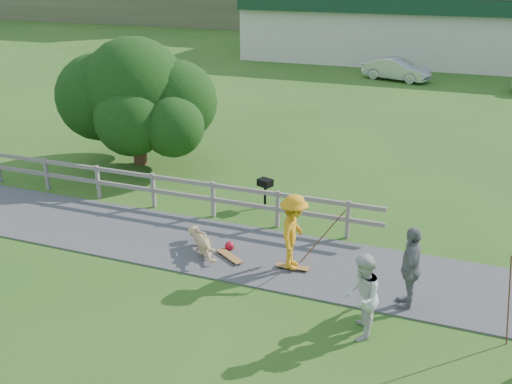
# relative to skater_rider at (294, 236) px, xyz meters

# --- Properties ---
(ground) EXTENTS (260.00, 260.00, 0.00)m
(ground) POSITION_rel_skater_rider_xyz_m (-1.13, -1.11, -0.94)
(ground) COLOR #265718
(ground) RESTS_ON ground
(path) EXTENTS (34.00, 3.00, 0.04)m
(path) POSITION_rel_skater_rider_xyz_m (-1.13, 0.39, -0.92)
(path) COLOR #3A3A3D
(path) RESTS_ON ground
(fence) EXTENTS (15.05, 0.10, 1.10)m
(fence) POSITION_rel_skater_rider_xyz_m (-5.75, 2.19, -0.22)
(fence) COLOR #68625B
(fence) RESTS_ON ground
(strip_mall) EXTENTS (32.50, 10.75, 5.10)m
(strip_mall) POSITION_rel_skater_rider_xyz_m (2.87, 33.83, 1.64)
(strip_mall) COLOR beige
(strip_mall) RESTS_ON ground
(skater_rider) EXTENTS (0.79, 1.27, 1.88)m
(skater_rider) POSITION_rel_skater_rider_xyz_m (0.00, 0.00, 0.00)
(skater_rider) COLOR orange
(skater_rider) RESTS_ON ground
(skater_fallen) EXTENTS (1.50, 1.41, 0.60)m
(skater_fallen) POSITION_rel_skater_rider_xyz_m (-2.45, 0.05, -0.64)
(skater_fallen) COLOR tan
(skater_fallen) RESTS_ON ground
(spectator_a) EXTENTS (0.79, 0.96, 1.81)m
(spectator_a) POSITION_rel_skater_rider_xyz_m (2.03, -2.03, -0.03)
(spectator_a) COLOR silver
(spectator_a) RESTS_ON ground
(spectator_b) EXTENTS (0.56, 1.16, 1.91)m
(spectator_b) POSITION_rel_skater_rider_xyz_m (2.80, -0.61, 0.01)
(spectator_b) COLOR slate
(spectator_b) RESTS_ON ground
(car_silver) EXTENTS (4.41, 2.60, 1.37)m
(car_silver) POSITION_rel_skater_rider_xyz_m (-0.96, 25.06, -0.25)
(car_silver) COLOR #BABFC3
(car_silver) RESTS_ON ground
(tree) EXTENTS (5.99, 5.99, 3.54)m
(tree) POSITION_rel_skater_rider_xyz_m (-7.65, 5.54, 0.83)
(tree) COLOR black
(tree) RESTS_ON ground
(bbq) EXTENTS (0.51, 0.45, 0.91)m
(bbq) POSITION_rel_skater_rider_xyz_m (-1.95, 3.41, -0.49)
(bbq) COLOR black
(bbq) RESTS_ON ground
(longboard_rider) EXTENTS (0.83, 0.25, 0.09)m
(longboard_rider) POSITION_rel_skater_rider_xyz_m (0.00, 0.00, -0.90)
(longboard_rider) COLOR olive
(longboard_rider) RESTS_ON ground
(longboard_fallen) EXTENTS (0.89, 0.68, 0.10)m
(longboard_fallen) POSITION_rel_skater_rider_xyz_m (-1.65, -0.05, -0.89)
(longboard_fallen) COLOR olive
(longboard_fallen) RESTS_ON ground
(helmet) EXTENTS (0.25, 0.25, 0.25)m
(helmet) POSITION_rel_skater_rider_xyz_m (-1.85, 0.40, -0.82)
(helmet) COLOR maroon
(helmet) RESTS_ON ground
(pole_rider) EXTENTS (0.03, 0.03, 1.96)m
(pole_rider) POSITION_rel_skater_rider_xyz_m (0.60, 0.40, 0.04)
(pole_rider) COLOR #543221
(pole_rider) RESTS_ON ground
(pole_spec_left) EXTENTS (0.03, 0.03, 1.96)m
(pole_spec_left) POSITION_rel_skater_rider_xyz_m (4.73, -1.29, 0.04)
(pole_spec_left) COLOR #543221
(pole_spec_left) RESTS_ON ground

